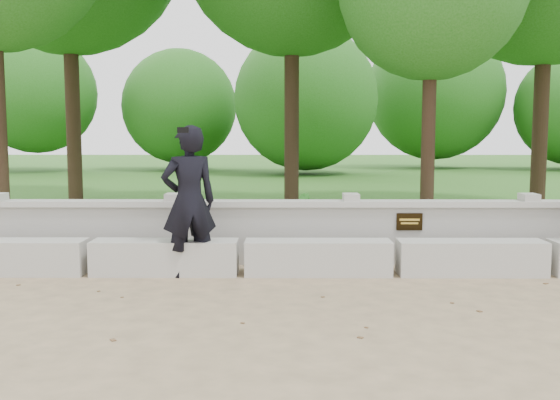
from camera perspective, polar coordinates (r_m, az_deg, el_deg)
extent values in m
plane|color=tan|center=(6.55, 13.32, -10.31)|extent=(80.00, 80.00, 0.00)
cube|color=#205B16|center=(20.24, 4.44, 1.11)|extent=(40.00, 22.00, 0.25)
cube|color=#AEABA4|center=(8.92, -23.23, -4.82)|extent=(1.90, 0.45, 0.45)
cube|color=#AEABA4|center=(8.32, -10.46, -5.17)|extent=(1.90, 0.45, 0.45)
cube|color=#AEABA4|center=(8.19, 3.48, -5.27)|extent=(1.90, 0.45, 0.45)
cube|color=#AEABA4|center=(8.54, 17.07, -5.06)|extent=(1.90, 0.45, 0.45)
cube|color=#A3A19A|center=(8.95, 9.66, -3.18)|extent=(12.50, 0.25, 0.82)
cube|color=#AEABA4|center=(8.89, 9.71, -0.31)|extent=(12.50, 0.35, 0.08)
cube|color=black|center=(8.84, 11.75, -1.96)|extent=(0.36, 0.02, 0.24)
imported|color=black|center=(8.06, -8.32, -0.13)|extent=(0.83, 0.69, 1.94)
cube|color=black|center=(7.63, -8.86, 6.34)|extent=(0.14, 0.07, 0.07)
cylinder|color=#382619|center=(15.86, -18.45, 9.18)|extent=(0.34, 0.34, 5.10)
cylinder|color=#382619|center=(13.59, 1.07, 9.19)|extent=(0.32, 0.32, 4.68)
cylinder|color=#382619|center=(10.60, 13.42, 6.40)|extent=(0.23, 0.23, 3.36)
cylinder|color=#382619|center=(14.14, 22.78, 8.52)|extent=(0.31, 0.31, 4.64)
imported|color=#398C2F|center=(9.71, -8.42, -1.86)|extent=(0.32, 0.32, 0.52)
imported|color=#398C2F|center=(10.65, 2.03, -0.93)|extent=(0.32, 0.37, 0.59)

